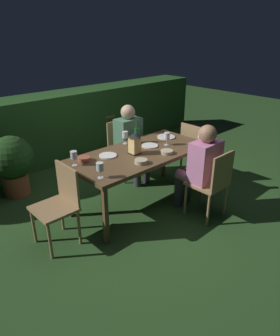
{
  "coord_description": "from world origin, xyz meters",
  "views": [
    {
      "loc": [
        -2.42,
        -2.57,
        2.12
      ],
      "look_at": [
        0.0,
        0.0,
        0.52
      ],
      "focal_mm": 32.52,
      "sensor_mm": 36.0,
      "label": 1
    }
  ],
  "objects_px": {
    "wine_glass_d": "(125,135)",
    "bowl_salad": "(167,152)",
    "chair_head_near": "(59,202)",
    "dining_table": "(140,156)",
    "person_in_pink": "(200,165)",
    "bowl_olives": "(141,161)",
    "chair_side_right_b": "(123,146)",
    "lantern_centerpiece": "(135,142)",
    "side_table": "(102,124)",
    "wine_glass_c": "(100,167)",
    "chair_head_far": "(195,148)",
    "green_bottle_on_table": "(137,135)",
    "chair_side_left_b": "(212,182)",
    "wine_glass_b": "(74,156)",
    "wine_glass_a": "(167,136)",
    "plate_a": "(108,156)",
    "potted_plant_corner": "(12,162)",
    "bowl_bread": "(84,159)",
    "wine_glass_e": "(201,135)",
    "ice_bucket": "(101,108)",
    "person_in_green": "(131,140)",
    "plate_c": "(150,146)",
    "plate_b": "(166,137)"
  },
  "relations": [
    {
      "from": "green_bottle_on_table",
      "to": "person_in_pink",
      "type": "bearing_deg",
      "value": -77.14
    },
    {
      "from": "dining_table",
      "to": "wine_glass_d",
      "type": "bearing_deg",
      "value": 80.32
    },
    {
      "from": "chair_head_near",
      "to": "wine_glass_a",
      "type": "bearing_deg",
      "value": -2.1
    },
    {
      "from": "wine_glass_c",
      "to": "bowl_salad",
      "type": "bearing_deg",
      "value": -0.44
    },
    {
      "from": "chair_side_left_b",
      "to": "person_in_green",
      "type": "bearing_deg",
      "value": 90.0
    },
    {
      "from": "wine_glass_e",
      "to": "chair_side_right_b",
      "type": "bearing_deg",
      "value": 108.12
    },
    {
      "from": "lantern_centerpiece",
      "to": "dining_table",
      "type": "bearing_deg",
      "value": 0.45
    },
    {
      "from": "bowl_olives",
      "to": "wine_glass_d",
      "type": "bearing_deg",
      "value": 64.57
    },
    {
      "from": "person_in_pink",
      "to": "bowl_olives",
      "type": "relative_size",
      "value": 7.73
    },
    {
      "from": "chair_side_right_b",
      "to": "wine_glass_d",
      "type": "height_order",
      "value": "wine_glass_d"
    },
    {
      "from": "wine_glass_a",
      "to": "plate_b",
      "type": "relative_size",
      "value": 0.67
    },
    {
      "from": "bowl_bread",
      "to": "wine_glass_c",
      "type": "bearing_deg",
      "value": -104.21
    },
    {
      "from": "wine_glass_a",
      "to": "wine_glass_c",
      "type": "distance_m",
      "value": 1.24
    },
    {
      "from": "person_in_green",
      "to": "plate_c",
      "type": "height_order",
      "value": "person_in_green"
    },
    {
      "from": "green_bottle_on_table",
      "to": "bowl_salad",
      "type": "bearing_deg",
      "value": -89.68
    },
    {
      "from": "chair_head_far",
      "to": "plate_c",
      "type": "xyz_separation_m",
      "value": [
        -0.92,
        0.06,
        0.26
      ]
    },
    {
      "from": "chair_side_right_b",
      "to": "potted_plant_corner",
      "type": "relative_size",
      "value": 1.02
    },
    {
      "from": "chair_head_near",
      "to": "potted_plant_corner",
      "type": "height_order",
      "value": "chair_head_near"
    },
    {
      "from": "green_bottle_on_table",
      "to": "wine_glass_b",
      "type": "relative_size",
      "value": 1.72
    },
    {
      "from": "ice_bucket",
      "to": "plate_a",
      "type": "bearing_deg",
      "value": -124.57
    },
    {
      "from": "green_bottle_on_table",
      "to": "bowl_bread",
      "type": "bearing_deg",
      "value": -176.75
    },
    {
      "from": "chair_head_near",
      "to": "lantern_centerpiece",
      "type": "bearing_deg",
      "value": -0.04
    },
    {
      "from": "chair_side_right_b",
      "to": "green_bottle_on_table",
      "type": "xyz_separation_m",
      "value": [
        -0.21,
        -0.54,
        0.36
      ]
    },
    {
      "from": "wine_glass_c",
      "to": "side_table",
      "type": "bearing_deg",
      "value": 53.38
    },
    {
      "from": "bowl_bread",
      "to": "chair_side_left_b",
      "type": "bearing_deg",
      "value": -44.19
    },
    {
      "from": "plate_a",
      "to": "wine_glass_a",
      "type": "bearing_deg",
      "value": -15.3
    },
    {
      "from": "person_in_pink",
      "to": "plate_a",
      "type": "xyz_separation_m",
      "value": [
        -0.79,
        0.79,
        0.11
      ]
    },
    {
      "from": "person_in_green",
      "to": "plate_a",
      "type": "height_order",
      "value": "person_in_green"
    },
    {
      "from": "wine_glass_d",
      "to": "bowl_salad",
      "type": "relative_size",
      "value": 1.09
    },
    {
      "from": "chair_head_near",
      "to": "chair_side_right_b",
      "type": "bearing_deg",
      "value": 27.75
    },
    {
      "from": "person_in_green",
      "to": "potted_plant_corner",
      "type": "height_order",
      "value": "person_in_green"
    },
    {
      "from": "bowl_salad",
      "to": "ice_bucket",
      "type": "relative_size",
      "value": 0.45
    },
    {
      "from": "plate_c",
      "to": "chair_head_far",
      "type": "bearing_deg",
      "value": -3.63
    },
    {
      "from": "dining_table",
      "to": "side_table",
      "type": "distance_m",
      "value": 2.38
    },
    {
      "from": "wine_glass_a",
      "to": "dining_table",
      "type": "bearing_deg",
      "value": 172.25
    },
    {
      "from": "wine_glass_b",
      "to": "bowl_olives",
      "type": "relative_size",
      "value": 1.14
    },
    {
      "from": "wine_glass_d",
      "to": "bowl_bread",
      "type": "bearing_deg",
      "value": -170.33
    },
    {
      "from": "chair_side_right_b",
      "to": "lantern_centerpiece",
      "type": "distance_m",
      "value": 1.04
    },
    {
      "from": "chair_head_near",
      "to": "dining_table",
      "type": "bearing_deg",
      "value": 0.0
    },
    {
      "from": "chair_side_left_b",
      "to": "wine_glass_d",
      "type": "bearing_deg",
      "value": 106.47
    },
    {
      "from": "plate_a",
      "to": "plate_c",
      "type": "bearing_deg",
      "value": -9.64
    },
    {
      "from": "wine_glass_a",
      "to": "lantern_centerpiece",
      "type": "bearing_deg",
      "value": 173.68
    },
    {
      "from": "chair_head_near",
      "to": "chair_side_left_b",
      "type": "xyz_separation_m",
      "value": [
        1.56,
        -0.82,
        0.0
      ]
    },
    {
      "from": "chair_side_left_b",
      "to": "person_in_pink",
      "type": "relative_size",
      "value": 0.76
    },
    {
      "from": "bowl_bread",
      "to": "potted_plant_corner",
      "type": "distance_m",
      "value": 1.25
    },
    {
      "from": "potted_plant_corner",
      "to": "chair_head_near",
      "type": "bearing_deg",
      "value": -92.71
    },
    {
      "from": "person_in_green",
      "to": "ice_bucket",
      "type": "xyz_separation_m",
      "value": [
        0.58,
        1.52,
        0.13
      ]
    },
    {
      "from": "chair_side_right_b",
      "to": "plate_a",
      "type": "xyz_separation_m",
      "value": [
        -0.79,
        -0.66,
        0.26
      ]
    },
    {
      "from": "dining_table",
      "to": "person_in_green",
      "type": "relative_size",
      "value": 1.58
    },
    {
      "from": "bowl_salad",
      "to": "chair_head_far",
      "type": "bearing_deg",
      "value": 15.5
    }
  ]
}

